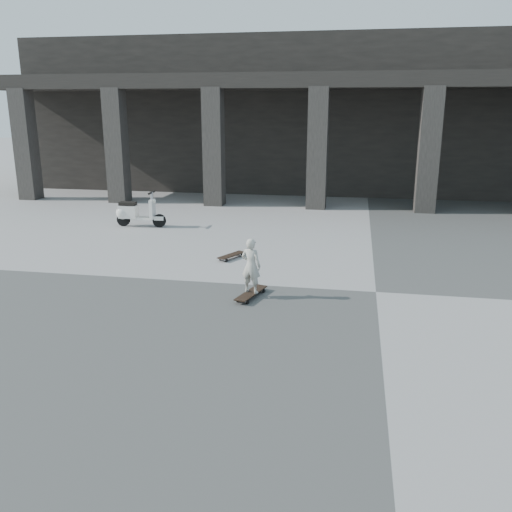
% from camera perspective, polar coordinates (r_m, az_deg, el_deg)
% --- Properties ---
extents(ground, '(90.00, 90.00, 0.00)m').
position_cam_1_polar(ground, '(10.49, 12.52, -3.72)').
color(ground, '#474745').
rests_on(ground, ground).
extents(colonnade, '(28.00, 8.82, 6.00)m').
position_cam_1_polar(colonnade, '(23.69, 11.98, 14.34)').
color(colonnade, black).
rests_on(colonnade, ground).
extents(longboard, '(0.47, 0.98, 0.10)m').
position_cam_1_polar(longboard, '(9.95, -0.52, -3.95)').
color(longboard, black).
rests_on(longboard, ground).
extents(skateboard_spare, '(0.54, 0.81, 0.10)m').
position_cam_1_polar(skateboard_spare, '(12.45, -2.60, 0.06)').
color(skateboard_spare, black).
rests_on(skateboard_spare, ground).
extents(child, '(0.42, 0.32, 1.02)m').
position_cam_1_polar(child, '(9.78, -0.53, -1.03)').
color(child, '#BCB8A9').
rests_on(child, longboard).
extents(scooter, '(1.48, 0.48, 1.03)m').
position_cam_1_polar(scooter, '(16.13, -12.88, 4.48)').
color(scooter, black).
rests_on(scooter, ground).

